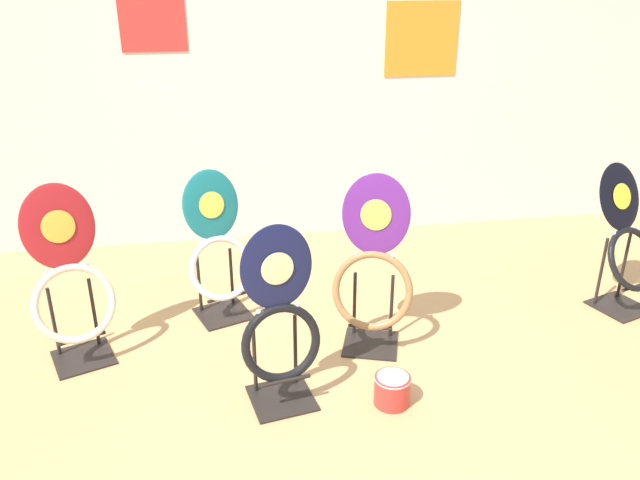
# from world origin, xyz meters

# --- Properties ---
(ground_plane) EXTENTS (14.00, 14.00, 0.00)m
(ground_plane) POSITION_xyz_m (0.00, 0.00, 0.00)
(ground_plane) COLOR tan
(wall_back) EXTENTS (8.00, 0.07, 2.60)m
(wall_back) POSITION_xyz_m (-0.00, 2.48, 1.30)
(wall_back) COLOR silver
(wall_back) RESTS_ON ground_plane
(toilet_seat_display_purple_note) EXTENTS (0.44, 0.35, 0.92)m
(toilet_seat_display_purple_note) POSITION_xyz_m (0.15, 0.89, 0.42)
(toilet_seat_display_purple_note) COLOR black
(toilet_seat_display_purple_note) RESTS_ON ground_plane
(toilet_seat_display_jazz_black) EXTENTS (0.44, 0.45, 0.83)m
(toilet_seat_display_jazz_black) POSITION_xyz_m (1.67, 1.06, 0.41)
(toilet_seat_display_jazz_black) COLOR black
(toilet_seat_display_jazz_black) RESTS_ON ground_plane
(toilet_seat_display_teal_sax) EXTENTS (0.40, 0.36, 0.84)m
(toilet_seat_display_teal_sax) POSITION_xyz_m (-0.62, 1.35, 0.40)
(toilet_seat_display_teal_sax) COLOR black
(toilet_seat_display_teal_sax) RESTS_ON ground_plane
(toilet_seat_display_navy_moon) EXTENTS (0.38, 0.32, 0.86)m
(toilet_seat_display_navy_moon) POSITION_xyz_m (-0.37, 0.50, 0.40)
(toilet_seat_display_navy_moon) COLOR black
(toilet_seat_display_navy_moon) RESTS_ON ground_plane
(toilet_seat_display_crimson_swirl) EXTENTS (0.43, 0.37, 0.90)m
(toilet_seat_display_crimson_swirl) POSITION_xyz_m (-1.33, 1.02, 0.43)
(toilet_seat_display_crimson_swirl) COLOR black
(toilet_seat_display_crimson_swirl) RESTS_ON ground_plane
(paint_can) EXTENTS (0.17, 0.17, 0.15)m
(paint_can) POSITION_xyz_m (0.12, 0.40, 0.08)
(paint_can) COLOR red
(paint_can) RESTS_ON ground_plane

